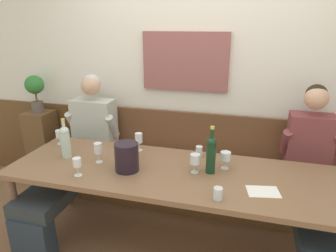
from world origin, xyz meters
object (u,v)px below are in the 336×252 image
Objects in this scene: wine_bottle_amber_mid at (211,154)px; wall_bench at (191,180)px; wine_glass_mid_left at (226,157)px; wine_glass_center_rear at (59,134)px; ice_bucket at (127,157)px; water_tumbler_right at (218,194)px; wine_glass_center_front at (135,147)px; wine_glass_by_bottle at (195,160)px; wine_glass_near_bucket at (139,139)px; potted_plant at (35,89)px; wine_glass_left_end at (77,163)px; water_tumbler_left at (199,151)px; dining_table at (175,179)px; person_left_seat at (79,151)px; wine_glass_right_end at (98,149)px; wine_bottle_green_tall at (65,141)px; person_center_left_seat at (313,178)px.

wall_bench is at bearing 112.44° from wine_bottle_amber_mid.
wine_glass_center_rear is at bearing 176.21° from wine_glass_mid_left.
ice_bucket reaches higher than water_tumbler_right.
wine_glass_center_front is (-0.37, -0.56, 0.55)m from wall_bench.
wall_bench is 0.87m from wine_glass_by_bottle.
ice_bucket is at bearing -83.07° from wine_glass_near_bucket.
wine_glass_by_bottle is at bearing -20.31° from potted_plant.
ice_bucket is 0.36m from wine_glass_left_end.
potted_plant is at bearing 154.08° from water_tumbler_right.
wine_glass_center_front is (0.30, 0.39, 0.01)m from wine_glass_left_end.
wine_glass_by_bottle is (0.15, -0.67, 0.54)m from wall_bench.
ice_bucket is 0.63m from water_tumbler_left.
potted_plant is (-2.10, 0.57, 0.29)m from wine_glass_mid_left.
wine_glass_near_bucket is 0.76m from wine_glass_center_rear.
water_tumbler_right is at bearing -38.29° from wine_glass_near_bucket.
wall_bench is at bearing 90.00° from dining_table.
wine_glass_right_end is (0.40, -0.34, 0.22)m from person_left_seat.
dining_table is 1.20m from wine_glass_center_rear.
wine_bottle_green_tall reaches higher than wine_glass_mid_left.
wine_bottle_amber_mid is at bearing 14.75° from wine_glass_by_bottle.
wall_bench is at bearing 123.91° from wine_glass_mid_left.
ice_bucket is at bearing -22.04° from wine_glass_center_rear.
wine_glass_right_end is (-1.66, -0.35, 0.21)m from person_center_left_seat.
wine_glass_mid_left is 1.53m from wine_glass_center_rear.
water_tumbler_left is (1.06, 0.31, -0.10)m from wine_bottle_green_tall.
wine_bottle_amber_mid is at bearing -7.90° from wine_glass_center_rear.
person_center_left_seat is (1.03, -0.35, 0.35)m from wall_bench.
ice_bucket is 1.63m from potted_plant.
wine_glass_near_bucket is at bearing -3.29° from person_left_seat.
person_center_left_seat is at bearing 15.97° from wine_glass_mid_left.
water_tumbler_right is (1.39, -0.63, 0.14)m from person_left_seat.
wine_glass_right_end reaches higher than wine_glass_center_front.
ice_bucket is (0.68, -0.41, 0.21)m from person_left_seat.
wine_glass_mid_left is 0.83× the size of wine_glass_right_end.
wine_glass_by_bottle is at bearing 0.63° from wine_bottle_green_tall.
water_tumbler_left is at bearing 116.32° from wine_bottle_amber_mid.
dining_table is 0.43m from wine_glass_center_front.
wine_glass_mid_left is 0.29m from water_tumbler_left.
wine_glass_center_rear is at bearing 154.22° from wine_glass_right_end.
potted_plant reaches higher than water_tumbler_right.
dining_table is 7.05× the size of wine_bottle_amber_mid.
wine_glass_center_front is (-0.63, 0.08, -0.05)m from wine_bottle_amber_mid.
person_center_left_seat reaches higher than wine_glass_mid_left.
wine_glass_center_front is 0.85m from water_tumbler_right.
potted_plant reaches higher than wine_glass_right_end.
wine_bottle_amber_mid is 0.90× the size of potted_plant.
potted_plant is (-0.81, 0.71, 0.24)m from wine_bottle_green_tall.
wine_glass_by_bottle is 0.39m from water_tumbler_right.
dining_table is 18.92× the size of wine_glass_mid_left.
water_tumbler_right is 0.20× the size of potted_plant.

